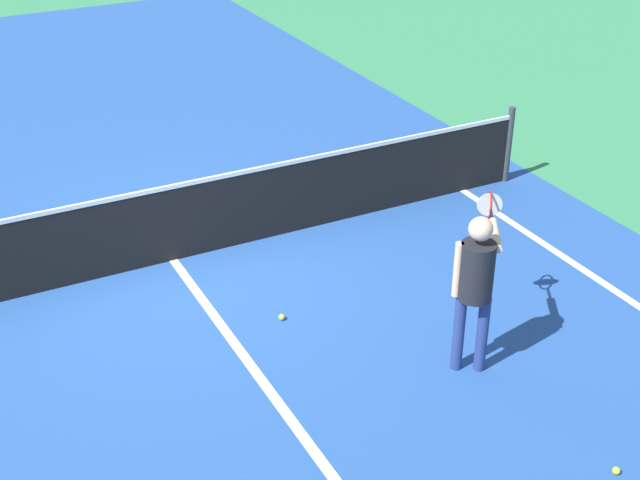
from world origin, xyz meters
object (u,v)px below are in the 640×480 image
(net, at_px, (170,223))
(tennis_ball_mid_court, at_px, (616,471))
(player_near, at_px, (476,277))
(tennis_ball_near_net, at_px, (282,317))

(net, bearing_deg, tennis_ball_mid_court, -67.38)
(player_near, bearing_deg, net, 119.70)
(net, xyz_separation_m, player_near, (1.86, -3.25, 0.52))
(net, bearing_deg, tennis_ball_near_net, -70.55)
(tennis_ball_mid_court, height_order, tennis_ball_near_net, same)
(tennis_ball_mid_court, relative_size, tennis_ball_near_net, 1.00)
(net, xyz_separation_m, tennis_ball_near_net, (0.60, -1.71, -0.46))
(net, relative_size, tennis_ball_mid_court, 147.32)
(player_near, relative_size, tennis_ball_near_net, 24.75)
(net, distance_m, tennis_ball_mid_court, 5.45)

